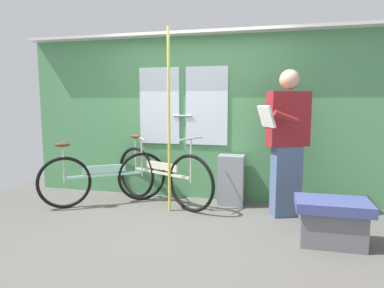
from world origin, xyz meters
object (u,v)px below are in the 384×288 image
(bicycle_leaning_behind, at_px, (161,176))
(bench_seat_corner, at_px, (332,221))
(trash_bin_by_wall, at_px, (231,180))
(handrail_pole, at_px, (169,121))
(passenger_reading_newspaper, at_px, (287,140))
(bicycle_near_door, at_px, (104,178))

(bicycle_leaning_behind, height_order, bench_seat_corner, bicycle_leaning_behind)
(trash_bin_by_wall, xyz_separation_m, handrail_pole, (-0.74, -0.48, 0.82))
(trash_bin_by_wall, bearing_deg, passenger_reading_newspaper, -24.86)
(passenger_reading_newspaper, relative_size, trash_bin_by_wall, 2.62)
(passenger_reading_newspaper, xyz_separation_m, handrail_pole, (-1.44, -0.15, 0.21))
(trash_bin_by_wall, bearing_deg, bicycle_leaning_behind, -166.77)
(trash_bin_by_wall, height_order, bench_seat_corner, trash_bin_by_wall)
(bicycle_leaning_behind, bearing_deg, passenger_reading_newspaper, 22.24)
(trash_bin_by_wall, bearing_deg, handrail_pole, -146.97)
(trash_bin_by_wall, relative_size, bench_seat_corner, 0.97)
(bicycle_leaning_behind, relative_size, passenger_reading_newspaper, 0.92)
(passenger_reading_newspaper, bearing_deg, bicycle_leaning_behind, -28.60)
(bicycle_near_door, distance_m, handrail_pole, 1.24)
(bicycle_near_door, xyz_separation_m, trash_bin_by_wall, (1.69, 0.42, -0.03))
(trash_bin_by_wall, distance_m, handrail_pole, 1.20)
(passenger_reading_newspaper, distance_m, bench_seat_corner, 1.12)
(bicycle_near_door, height_order, passenger_reading_newspaper, passenger_reading_newspaper)
(bicycle_leaning_behind, xyz_separation_m, passenger_reading_newspaper, (1.64, -0.11, 0.55))
(bicycle_near_door, bearing_deg, passenger_reading_newspaper, -32.53)
(bicycle_near_door, height_order, bench_seat_corner, bicycle_near_door)
(bicycle_near_door, distance_m, trash_bin_by_wall, 1.74)
(passenger_reading_newspaper, relative_size, handrail_pole, 0.77)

